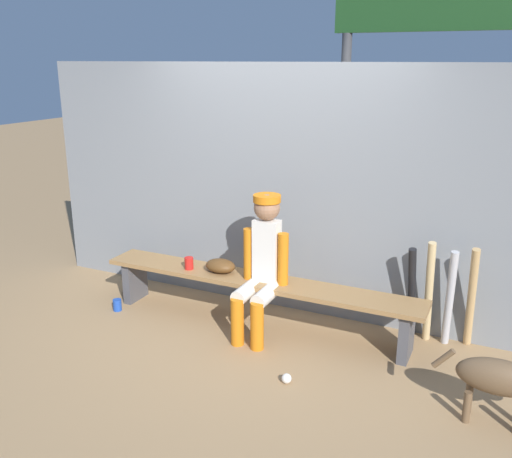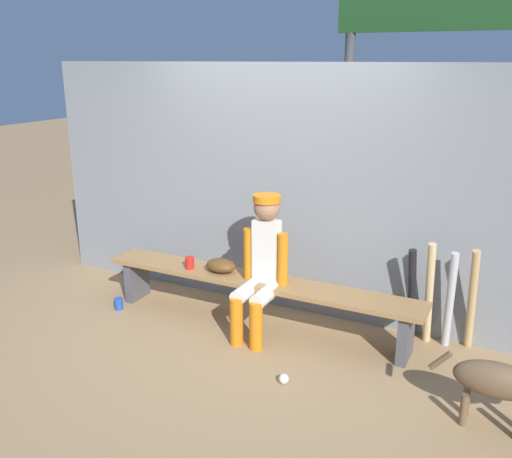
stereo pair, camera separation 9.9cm
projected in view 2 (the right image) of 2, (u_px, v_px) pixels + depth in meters
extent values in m
plane|color=#9E7A51|center=(256.00, 325.00, 4.99)|extent=(30.00, 30.00, 0.00)
cube|color=gray|center=(280.00, 191.00, 5.07)|extent=(4.99, 0.03, 2.25)
cube|color=olive|center=(256.00, 281.00, 4.87)|extent=(2.92, 0.36, 0.04)
cube|color=#4C4C51|center=(137.00, 279.00, 5.50)|extent=(0.08, 0.29, 0.41)
cube|color=#4C4C51|center=(406.00, 336.00, 4.37)|extent=(0.08, 0.29, 0.41)
cube|color=silver|center=(267.00, 251.00, 4.74)|extent=(0.22, 0.13, 0.54)
sphere|color=#9E7051|center=(267.00, 208.00, 4.63)|extent=(0.22, 0.22, 0.22)
cylinder|color=orange|center=(267.00, 198.00, 4.61)|extent=(0.23, 0.23, 0.06)
cylinder|color=silver|center=(247.00, 291.00, 4.71)|extent=(0.13, 0.38, 0.13)
cylinder|color=orange|center=(236.00, 322.00, 4.60)|extent=(0.11, 0.11, 0.41)
cylinder|color=orange|center=(249.00, 254.00, 4.81)|extent=(0.09, 0.09, 0.46)
cylinder|color=silver|center=(266.00, 295.00, 4.63)|extent=(0.13, 0.38, 0.13)
cylinder|color=orange|center=(256.00, 326.00, 4.53)|extent=(0.11, 0.11, 0.41)
cylinder|color=orange|center=(283.00, 260.00, 4.67)|extent=(0.09, 0.09, 0.46)
ellipsoid|color=#593819|center=(221.00, 266.00, 5.00)|extent=(0.28, 0.20, 0.12)
cylinder|color=black|center=(412.00, 294.00, 4.62)|extent=(0.10, 0.23, 0.82)
cylinder|color=tan|center=(429.00, 294.00, 4.53)|extent=(0.07, 0.20, 0.90)
cylinder|color=#B7B7BC|center=(450.00, 300.00, 4.49)|extent=(0.09, 0.17, 0.84)
cylinder|color=tan|center=(472.00, 300.00, 4.43)|extent=(0.07, 0.24, 0.89)
sphere|color=white|center=(284.00, 379.00, 4.09)|extent=(0.07, 0.07, 0.07)
cylinder|color=#1E47AD|center=(119.00, 304.00, 5.29)|extent=(0.08, 0.08, 0.11)
cylinder|color=red|center=(190.00, 263.00, 5.08)|extent=(0.08, 0.08, 0.11)
cylinder|color=#3F3F42|center=(345.00, 159.00, 5.90)|extent=(0.10, 0.10, 2.52)
ellipsoid|color=brown|center=(496.00, 380.00, 3.52)|extent=(0.52, 0.20, 0.24)
cylinder|color=brown|center=(441.00, 360.00, 3.65)|extent=(0.15, 0.04, 0.16)
cylinder|color=brown|center=(466.00, 400.00, 3.71)|extent=(0.05, 0.05, 0.22)
cylinder|color=brown|center=(464.00, 410.00, 3.60)|extent=(0.05, 0.05, 0.22)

